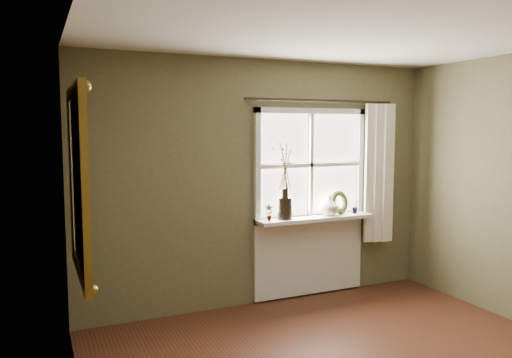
{
  "coord_description": "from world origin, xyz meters",
  "views": [
    {
      "loc": [
        -2.24,
        -2.53,
        1.87
      ],
      "look_at": [
        -0.41,
        1.55,
        1.43
      ],
      "focal_mm": 35.0,
      "sensor_mm": 36.0,
      "label": 1
    }
  ],
  "objects": [
    {
      "name": "cream_vase",
      "position": [
        0.73,
        2.12,
        1.03
      ],
      "size": [
        0.23,
        0.23,
        0.22
      ],
      "primitive_type": "imported",
      "rotation": [
        0.0,
        0.0,
        -0.08
      ],
      "color": "beige",
      "rests_on": "window_sill"
    },
    {
      "name": "wall_left",
      "position": [
        -2.05,
        0.0,
        1.3
      ],
      "size": [
        0.1,
        4.5,
        2.6
      ],
      "primitive_type": "cube",
      "color": "brown",
      "rests_on": "ground"
    },
    {
      "name": "curtain_rod",
      "position": [
        0.65,
        2.17,
        2.18
      ],
      "size": [
        1.84,
        0.03,
        0.03
      ],
      "primitive_type": "cylinder",
      "rotation": [
        0.0,
        1.57,
        0.0
      ],
      "color": "black",
      "rests_on": "wall_back"
    },
    {
      "name": "potted_plant_left",
      "position": [
        -0.01,
        2.12,
        1.0
      ],
      "size": [
        0.1,
        0.08,
        0.17
      ],
      "primitive_type": "imported",
      "rotation": [
        0.0,
        0.0,
        -0.24
      ],
      "color": "#374920",
      "rests_on": "window_sill"
    },
    {
      "name": "window_sill",
      "position": [
        0.55,
        2.12,
        0.9
      ],
      "size": [
        1.36,
        0.26,
        0.04
      ],
      "primitive_type": "cube",
      "color": "silver",
      "rests_on": "wall_back"
    },
    {
      "name": "ceiling",
      "position": [
        0.0,
        0.0,
        2.6
      ],
      "size": [
        4.5,
        4.5,
        0.0
      ],
      "primitive_type": "plane",
      "color": "silver",
      "rests_on": "ground"
    },
    {
      "name": "curtain",
      "position": [
        1.39,
        2.13,
        1.37
      ],
      "size": [
        0.36,
        0.12,
        1.59
      ],
      "primitive_type": "cube",
      "color": "#EDE7CD",
      "rests_on": "wall_back"
    },
    {
      "name": "gilt_mirror",
      "position": [
        -1.96,
        1.18,
        1.5
      ],
      "size": [
        0.1,
        1.14,
        1.36
      ],
      "color": "white",
      "rests_on": "wall_left"
    },
    {
      "name": "dark_jug",
      "position": [
        0.18,
        2.12,
        1.04
      ],
      "size": [
        0.21,
        0.21,
        0.23
      ],
      "primitive_type": "cylinder",
      "rotation": [
        0.0,
        0.0,
        -0.41
      ],
      "color": "black",
      "rests_on": "window_sill"
    },
    {
      "name": "window_frame",
      "position": [
        0.55,
        2.23,
        1.48
      ],
      "size": [
        1.36,
        0.06,
        1.24
      ],
      "color": "silver",
      "rests_on": "wall_back"
    },
    {
      "name": "window_apron",
      "position": [
        0.55,
        2.23,
        0.46
      ],
      "size": [
        1.36,
        0.04,
        0.88
      ],
      "primitive_type": "cube",
      "color": "silver",
      "rests_on": "ground"
    },
    {
      "name": "potted_plant_right",
      "position": [
        1.08,
        2.12,
        0.99
      ],
      "size": [
        0.1,
        0.09,
        0.15
      ],
      "primitive_type": "imported",
      "rotation": [
        0.0,
        0.0,
        0.27
      ],
      "color": "#374920",
      "rests_on": "window_sill"
    },
    {
      "name": "wreath",
      "position": [
        0.89,
        2.16,
        1.02
      ],
      "size": [
        0.29,
        0.19,
        0.28
      ],
      "primitive_type": "torus",
      "rotation": [
        1.36,
        0.0,
        0.29
      ],
      "color": "#374920",
      "rests_on": "window_sill"
    },
    {
      "name": "wall_back",
      "position": [
        0.0,
        2.3,
        1.3
      ],
      "size": [
        4.0,
        0.1,
        2.6
      ],
      "primitive_type": "cube",
      "color": "brown",
      "rests_on": "ground"
    }
  ]
}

